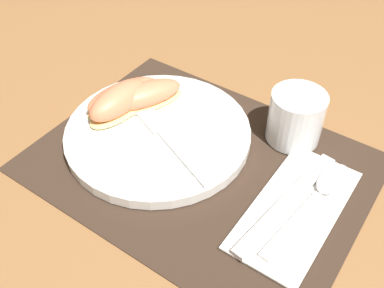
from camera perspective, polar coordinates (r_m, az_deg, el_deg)
ground_plane at (r=0.62m, az=1.04°, el=-2.57°), size 3.00×3.00×0.00m
placemat at (r=0.62m, az=1.04°, el=-2.44°), size 0.44×0.33×0.00m
plate at (r=0.65m, az=-4.34°, el=1.37°), size 0.27×0.27×0.02m
juice_glass at (r=0.65m, az=12.99°, el=3.04°), size 0.08×0.08×0.08m
napkin at (r=0.58m, az=13.13°, el=-7.87°), size 0.10×0.21×0.00m
knife at (r=0.57m, az=11.68°, el=-7.57°), size 0.04×0.21×0.01m
spoon at (r=0.60m, az=16.27°, el=-5.68°), size 0.05×0.19×0.01m
fork at (r=0.63m, az=-3.53°, el=1.25°), size 0.19×0.09×0.00m
citrus_wedge_0 at (r=0.68m, az=-6.08°, el=6.09°), size 0.10×0.13×0.03m
citrus_wedge_1 at (r=0.68m, az=-8.73°, el=6.02°), size 0.08×0.13×0.03m
citrus_wedge_2 at (r=0.67m, az=-9.23°, el=5.37°), size 0.06×0.12×0.04m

